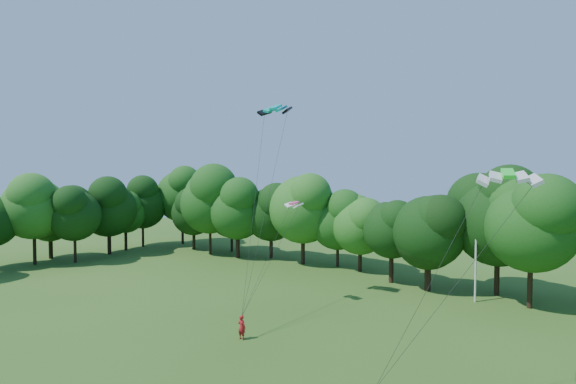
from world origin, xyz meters
The scene contains 8 objects.
utility_pole centered at (6.80, 32.46, 3.81)m, with size 1.46×0.38×7.36m.
kite_flyer_left centered at (-4.35, 12.52, 0.89)m, with size 0.65×0.42×1.77m, color #AB161A.
kite_teal centered at (-8.20, 21.44, 18.09)m, with size 3.23×1.68×0.67m.
kite_green centered at (12.88, 13.44, 12.05)m, with size 3.14×2.11×0.55m.
kite_pink centered at (-6.28, 21.67, 9.34)m, with size 1.92×1.23×0.32m.
tree_back_west centered at (-30.15, 38.52, 6.77)m, with size 7.45×7.45×10.84m.
tree_back_center centered at (1.76, 33.75, 6.51)m, with size 7.17×7.17×10.43m.
tree_flank_west centered at (-46.64, 19.23, 6.22)m, with size 6.85×6.85×9.96m.
Camera 1 is at (17.39, -11.22, 12.11)m, focal length 28.00 mm.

